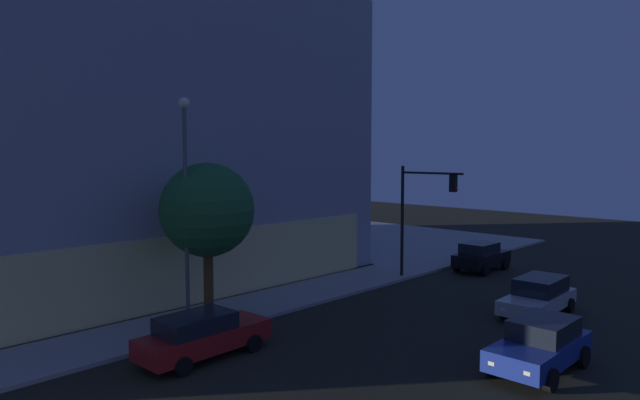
{
  "coord_description": "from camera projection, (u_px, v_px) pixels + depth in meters",
  "views": [
    {
      "loc": [
        -4.31,
        -11.61,
        7.04
      ],
      "look_at": [
        9.92,
        2.1,
        5.39
      ],
      "focal_mm": 31.61,
      "sensor_mm": 36.0,
      "label": 1
    }
  ],
  "objects": [
    {
      "name": "street_lamp_sidewalk",
      "position": [
        186.0,
        188.0,
        21.51
      ],
      "size": [
        0.44,
        0.44,
        9.0
      ],
      "color": "#5D5D5D",
      "rests_on": "sidewalk_corner"
    },
    {
      "name": "sidewalk_tree",
      "position": [
        207.0,
        210.0,
        22.71
      ],
      "size": [
        3.82,
        3.82,
        6.52
      ],
      "color": "brown",
      "rests_on": "sidewalk_corner"
    },
    {
      "name": "traffic_light_far_corner",
      "position": [
        420.0,
        204.0,
        30.7
      ],
      "size": [
        0.33,
        3.81,
        6.18
      ],
      "color": "black",
      "rests_on": "sidewalk_corner"
    },
    {
      "name": "car_red",
      "position": [
        202.0,
        335.0,
        19.34
      ],
      "size": [
        4.81,
        2.07,
        1.58
      ],
      "color": "maroon",
      "rests_on": "ground"
    },
    {
      "name": "car_black",
      "position": [
        481.0,
        256.0,
        33.66
      ],
      "size": [
        4.05,
        2.05,
        1.72
      ],
      "color": "black",
      "rests_on": "ground"
    },
    {
      "name": "car_silver",
      "position": [
        539.0,
        296.0,
        24.6
      ],
      "size": [
        4.64,
        2.15,
        1.61
      ],
      "color": "#B7BABF",
      "rests_on": "ground"
    },
    {
      "name": "modern_building",
      "position": [
        53.0,
        109.0,
        32.29
      ],
      "size": [
        28.76,
        24.53,
        19.35
      ],
      "color": "#4C4C51",
      "rests_on": "ground"
    },
    {
      "name": "car_blue",
      "position": [
        540.0,
        344.0,
        18.21
      ],
      "size": [
        4.34,
        2.09,
        1.67
      ],
      "color": "navy",
      "rests_on": "ground"
    }
  ]
}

